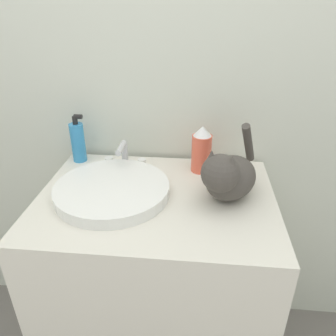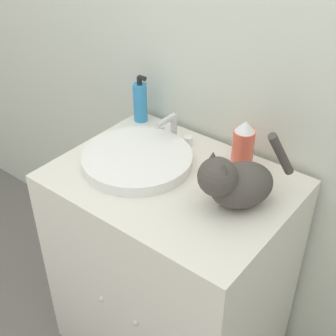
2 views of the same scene
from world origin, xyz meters
name	(u,v)px [view 1 (image 1 of 2)]	position (x,y,z in m)	size (l,w,h in m)	color
wall_back	(166,55)	(0.00, 0.63, 1.25)	(6.00, 0.05, 2.50)	silver
vanity_cabinet	(158,288)	(0.00, 0.29, 0.43)	(0.79, 0.60, 0.85)	silver
sink_basin	(112,190)	(-0.15, 0.28, 0.87)	(0.38, 0.38, 0.04)	white
faucet	(124,156)	(-0.15, 0.48, 0.90)	(0.16, 0.11, 0.11)	silver
cat	(228,175)	(0.23, 0.30, 0.94)	(0.23, 0.32, 0.22)	#47423D
soap_bottle	(78,142)	(-0.34, 0.52, 0.93)	(0.06, 0.05, 0.19)	#338CCC
spray_bottle	(202,150)	(0.14, 0.49, 0.94)	(0.07, 0.07, 0.18)	#EF6047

